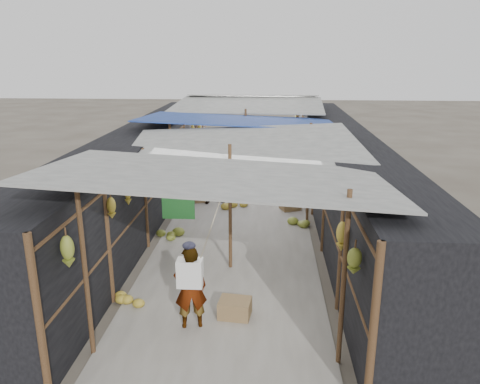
% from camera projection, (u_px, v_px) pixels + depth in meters
% --- Properties ---
extents(ground, '(80.00, 80.00, 0.00)m').
position_uv_depth(ground, '(214.00, 358.00, 6.84)').
color(ground, '#6B6356').
rests_on(ground, ground).
extents(aisle_slab, '(3.60, 16.00, 0.02)m').
position_uv_depth(aisle_slab, '(241.00, 212.00, 13.06)').
color(aisle_slab, '#9E998E').
rests_on(aisle_slab, ground).
extents(stall_left, '(1.40, 15.00, 2.30)m').
position_uv_depth(stall_left, '(143.00, 171.00, 12.89)').
color(stall_left, black).
rests_on(stall_left, ground).
extents(stall_right, '(1.40, 15.00, 2.30)m').
position_uv_depth(stall_right, '(341.00, 174.00, 12.57)').
color(stall_right, black).
rests_on(stall_right, ground).
extents(crate_near, '(0.57, 0.48, 0.32)m').
position_uv_depth(crate_near, '(235.00, 309.00, 7.85)').
color(crate_near, olive).
rests_on(crate_near, ground).
extents(crate_mid, '(0.64, 0.59, 0.31)m').
position_uv_depth(crate_mid, '(290.00, 205.00, 13.24)').
color(crate_mid, olive).
rests_on(crate_mid, ground).
extents(crate_back, '(0.48, 0.44, 0.25)m').
position_uv_depth(crate_back, '(201.00, 198.00, 13.97)').
color(crate_back, olive).
rests_on(crate_back, ground).
extents(black_basin, '(0.66, 0.66, 0.20)m').
position_uv_depth(black_basin, '(297.00, 187.00, 15.19)').
color(black_basin, black).
rests_on(black_basin, ground).
extents(vendor_elderly, '(0.59, 0.46, 1.42)m').
position_uv_depth(vendor_elderly, '(190.00, 288.00, 7.41)').
color(vendor_elderly, white).
rests_on(vendor_elderly, ground).
extents(shopper_blue, '(0.88, 0.75, 1.59)m').
position_uv_depth(shopper_blue, '(218.00, 178.00, 13.62)').
color(shopper_blue, '#2257AA').
rests_on(shopper_blue, ground).
extents(vendor_seated, '(0.42, 0.57, 0.80)m').
position_uv_depth(vendor_seated, '(295.00, 166.00, 16.80)').
color(vendor_seated, '#514A46').
rests_on(vendor_seated, ground).
extents(market_canopy, '(5.62, 15.20, 2.77)m').
position_uv_depth(market_canopy, '(242.00, 125.00, 12.68)').
color(market_canopy, brown).
rests_on(market_canopy, ground).
extents(hanging_bananas, '(3.95, 14.06, 0.81)m').
position_uv_depth(hanging_bananas, '(237.00, 156.00, 12.22)').
color(hanging_bananas, olive).
rests_on(hanging_bananas, ground).
extents(floor_bananas, '(3.84, 9.91, 0.35)m').
position_uv_depth(floor_bananas, '(241.00, 201.00, 13.57)').
color(floor_bananas, olive).
rests_on(floor_bananas, ground).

